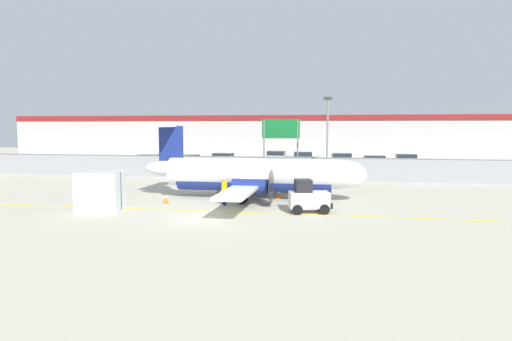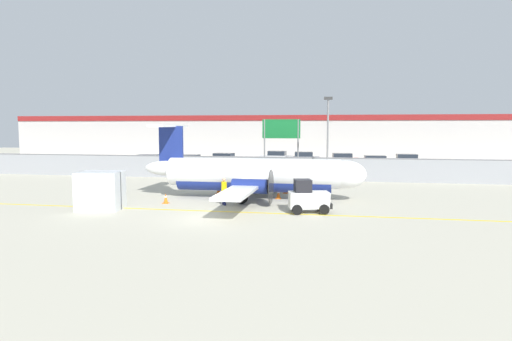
{
  "view_description": "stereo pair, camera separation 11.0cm",
  "coord_description": "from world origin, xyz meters",
  "px_view_note": "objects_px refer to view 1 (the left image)",
  "views": [
    {
      "loc": [
        6.51,
        -22.78,
        4.81
      ],
      "look_at": [
        0.92,
        7.92,
        1.8
      ],
      "focal_mm": 32.0,
      "sensor_mm": 36.0,
      "label": 1
    },
    {
      "loc": [
        6.62,
        -22.76,
        4.81
      ],
      "look_at": [
        0.92,
        7.92,
        1.8
      ],
      "focal_mm": 32.0,
      "sensor_mm": 36.0,
      "label": 2
    }
  ],
  "objects_px": {
    "parked_car_5": "(340,160)",
    "parked_car_6": "(375,163)",
    "traffic_cone_near_right": "(166,198)",
    "parked_car_7": "(405,161)",
    "cargo_container": "(101,191)",
    "parked_car_2": "(224,160)",
    "traffic_cone_far_right": "(218,189)",
    "parked_car_1": "(187,162)",
    "apron_light_pole": "(327,133)",
    "parked_car_4": "(302,158)",
    "ground_crew_worker": "(224,190)",
    "highway_sign": "(281,134)",
    "parked_car_3": "(275,157)",
    "traffic_cone_near_left": "(285,189)",
    "commuter_airplane": "(257,175)",
    "traffic_cone_far_left": "(278,194)",
    "parked_car_0": "(149,162)",
    "baggage_tug": "(308,198)"
  },
  "relations": [
    {
      "from": "parked_car_2",
      "to": "parked_car_5",
      "type": "bearing_deg",
      "value": 17.86
    },
    {
      "from": "parked_car_2",
      "to": "parked_car_6",
      "type": "height_order",
      "value": "same"
    },
    {
      "from": "parked_car_5",
      "to": "ground_crew_worker",
      "type": "bearing_deg",
      "value": 68.78
    },
    {
      "from": "parked_car_0",
      "to": "parked_car_2",
      "type": "relative_size",
      "value": 0.98
    },
    {
      "from": "parked_car_0",
      "to": "parked_car_3",
      "type": "bearing_deg",
      "value": 33.68
    },
    {
      "from": "parked_car_1",
      "to": "apron_light_pole",
      "type": "bearing_deg",
      "value": 147.4
    },
    {
      "from": "cargo_container",
      "to": "traffic_cone_far_left",
      "type": "xyz_separation_m",
      "value": [
        9.66,
        5.79,
        -0.79
      ]
    },
    {
      "from": "traffic_cone_near_right",
      "to": "parked_car_4",
      "type": "distance_m",
      "value": 30.34
    },
    {
      "from": "parked_car_5",
      "to": "parked_car_6",
      "type": "distance_m",
      "value": 5.26
    },
    {
      "from": "traffic_cone_far_left",
      "to": "parked_car_2",
      "type": "xyz_separation_m",
      "value": [
        -9.37,
        22.05,
        0.58
      ]
    },
    {
      "from": "traffic_cone_far_right",
      "to": "highway_sign",
      "type": "distance_m",
      "value": 12.47
    },
    {
      "from": "ground_crew_worker",
      "to": "parked_car_5",
      "type": "distance_m",
      "value": 28.47
    },
    {
      "from": "baggage_tug",
      "to": "traffic_cone_far_right",
      "type": "distance_m",
      "value": 9.18
    },
    {
      "from": "parked_car_2",
      "to": "parked_car_6",
      "type": "relative_size",
      "value": 1.02
    },
    {
      "from": "ground_crew_worker",
      "to": "parked_car_7",
      "type": "height_order",
      "value": "same"
    },
    {
      "from": "cargo_container",
      "to": "apron_light_pole",
      "type": "xyz_separation_m",
      "value": [
        12.62,
        14.48,
        3.2
      ]
    },
    {
      "from": "commuter_airplane",
      "to": "traffic_cone_far_left",
      "type": "relative_size",
      "value": 25.01
    },
    {
      "from": "ground_crew_worker",
      "to": "parked_car_6",
      "type": "relative_size",
      "value": 0.4
    },
    {
      "from": "ground_crew_worker",
      "to": "parked_car_0",
      "type": "xyz_separation_m",
      "value": [
        -14.12,
        21.16,
        -0.06
      ]
    },
    {
      "from": "parked_car_7",
      "to": "parked_car_0",
      "type": "bearing_deg",
      "value": 10.23
    },
    {
      "from": "cargo_container",
      "to": "parked_car_4",
      "type": "relative_size",
      "value": 0.62
    },
    {
      "from": "commuter_airplane",
      "to": "parked_car_1",
      "type": "relative_size",
      "value": 3.8
    },
    {
      "from": "baggage_tug",
      "to": "traffic_cone_near_left",
      "type": "bearing_deg",
      "value": 92.14
    },
    {
      "from": "traffic_cone_near_left",
      "to": "parked_car_7",
      "type": "height_order",
      "value": "parked_car_7"
    },
    {
      "from": "parked_car_4",
      "to": "highway_sign",
      "type": "xyz_separation_m",
      "value": [
        -0.94,
        -13.62,
        3.24
      ]
    },
    {
      "from": "parked_car_7",
      "to": "cargo_container",
      "type": "bearing_deg",
      "value": 53.22
    },
    {
      "from": "traffic_cone_near_right",
      "to": "parked_car_6",
      "type": "height_order",
      "value": "parked_car_6"
    },
    {
      "from": "traffic_cone_far_left",
      "to": "parked_car_5",
      "type": "distance_m",
      "value": 24.86
    },
    {
      "from": "parked_car_3",
      "to": "apron_light_pole",
      "type": "distance_m",
      "value": 20.77
    },
    {
      "from": "cargo_container",
      "to": "highway_sign",
      "type": "xyz_separation_m",
      "value": [
        8.15,
        18.74,
        3.04
      ]
    },
    {
      "from": "parked_car_0",
      "to": "apron_light_pole",
      "type": "relative_size",
      "value": 0.59
    },
    {
      "from": "cargo_container",
      "to": "parked_car_0",
      "type": "xyz_separation_m",
      "value": [
        -7.41,
        23.88,
        -0.21
      ]
    },
    {
      "from": "parked_car_2",
      "to": "parked_car_7",
      "type": "distance_m",
      "value": 20.82
    },
    {
      "from": "traffic_cone_far_left",
      "to": "parked_car_2",
      "type": "distance_m",
      "value": 23.96
    },
    {
      "from": "parked_car_4",
      "to": "apron_light_pole",
      "type": "xyz_separation_m",
      "value": [
        3.52,
        -17.88,
        3.41
      ]
    },
    {
      "from": "traffic_cone_near_right",
      "to": "traffic_cone_far_left",
      "type": "distance_m",
      "value": 7.41
    },
    {
      "from": "traffic_cone_near_right",
      "to": "apron_light_pole",
      "type": "xyz_separation_m",
      "value": [
        9.68,
        11.82,
        3.99
      ]
    },
    {
      "from": "traffic_cone_far_left",
      "to": "apron_light_pole",
      "type": "xyz_separation_m",
      "value": [
        2.97,
        8.69,
        3.99
      ]
    },
    {
      "from": "traffic_cone_far_right",
      "to": "parked_car_4",
      "type": "xyz_separation_m",
      "value": [
        3.99,
        25.09,
        0.58
      ]
    },
    {
      "from": "apron_light_pole",
      "to": "highway_sign",
      "type": "xyz_separation_m",
      "value": [
        -4.47,
        4.26,
        -0.16
      ]
    },
    {
      "from": "commuter_airplane",
      "to": "cargo_container",
      "type": "relative_size",
      "value": 6.0
    },
    {
      "from": "parked_car_3",
      "to": "parked_car_4",
      "type": "xyz_separation_m",
      "value": [
        3.51,
        -1.36,
        0.0
      ]
    },
    {
      "from": "parked_car_7",
      "to": "parked_car_1",
      "type": "bearing_deg",
      "value": 11.19
    },
    {
      "from": "traffic_cone_near_left",
      "to": "parked_car_0",
      "type": "bearing_deg",
      "value": 138.04
    },
    {
      "from": "parked_car_2",
      "to": "parked_car_4",
      "type": "height_order",
      "value": "same"
    },
    {
      "from": "parked_car_3",
      "to": "highway_sign",
      "type": "height_order",
      "value": "highway_sign"
    },
    {
      "from": "ground_crew_worker",
      "to": "parked_car_4",
      "type": "distance_m",
      "value": 29.74
    },
    {
      "from": "traffic_cone_far_right",
      "to": "parked_car_7",
      "type": "height_order",
      "value": "parked_car_7"
    },
    {
      "from": "traffic_cone_far_left",
      "to": "parked_car_7",
      "type": "xyz_separation_m",
      "value": [
        11.36,
        24.06,
        0.58
      ]
    },
    {
      "from": "traffic_cone_far_left",
      "to": "parked_car_4",
      "type": "bearing_deg",
      "value": 91.2
    }
  ]
}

